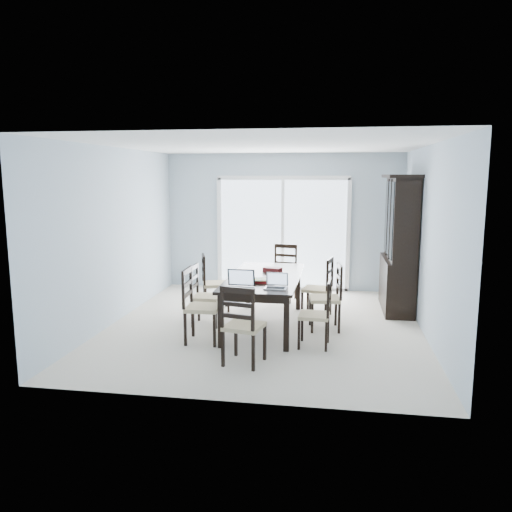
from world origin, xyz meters
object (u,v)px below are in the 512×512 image
object	(u,v)px
chair_left_far	(210,276)
cell_phone	(249,290)
chair_left_near	(196,297)
china_hutch	(399,245)
chair_end_far	(284,266)
chair_right_mid	(332,290)
chair_end_near	(241,317)
hot_tub	(262,255)
dining_table	(265,281)
laptop_dark	(239,285)
chair_left_mid	(201,288)
game_box	(273,270)
chair_right_far	(323,281)
chair_right_near	(321,307)
laptop_silver	(276,285)

from	to	relation	value
chair_left_far	cell_phone	xyz separation A→B (m)	(0.92, -1.64, 0.19)
chair_left_near	chair_left_far	xyz separation A→B (m)	(-0.20, 1.54, -0.04)
china_hutch	chair_end_far	xyz separation A→B (m)	(-1.91, 0.41, -0.47)
chair_right_mid	cell_phone	distance (m)	1.39
chair_end_near	chair_right_mid	bearing A→B (deg)	69.32
chair_end_near	hot_tub	bearing A→B (deg)	107.84
dining_table	laptop_dark	world-z (taller)	laptop_dark
chair_left_mid	chair_end_far	distance (m)	2.02
dining_table	chair_left_far	xyz separation A→B (m)	(-1.00, 0.73, -0.11)
chair_left_near	china_hutch	bearing A→B (deg)	124.83
chair_left_near	game_box	bearing A→B (deg)	141.06
dining_table	game_box	xyz separation A→B (m)	(0.08, 0.32, 0.11)
chair_right_mid	game_box	bearing A→B (deg)	62.91
chair_left_mid	game_box	bearing A→B (deg)	111.01
hot_tub	game_box	bearing A→B (deg)	-78.86
chair_left_mid	chair_end_far	size ratio (longest dim) A/B	0.92
hot_tub	chair_left_near	bearing A→B (deg)	-92.73
china_hutch	cell_phone	xyz separation A→B (m)	(-2.10, -2.16, -0.31)
china_hutch	chair_right_far	size ratio (longest dim) A/B	2.03
chair_left_near	chair_right_far	bearing A→B (deg)	129.69
laptop_dark	cell_phone	bearing A→B (deg)	5.30
game_box	hot_tub	world-z (taller)	hot_tub
chair_left_far	game_box	distance (m)	1.16
chair_end_near	cell_phone	xyz separation A→B (m)	(-0.03, 0.66, 0.17)
hot_tub	chair_end_near	bearing A→B (deg)	-84.17
chair_right_near	chair_right_mid	xyz separation A→B (m)	(0.12, 0.77, 0.05)
chair_end_far	hot_tub	world-z (taller)	chair_end_far
chair_right_far	laptop_silver	world-z (taller)	chair_right_far
chair_right_near	laptop_silver	world-z (taller)	chair_right_near
chair_end_near	game_box	size ratio (longest dim) A/B	4.13
chair_left_far	chair_right_mid	distance (m)	2.09
chair_right_mid	chair_right_far	size ratio (longest dim) A/B	1.02
chair_left_near	chair_end_near	bearing A→B (deg)	43.25
dining_table	chair_right_mid	distance (m)	0.97
chair_left_mid	dining_table	bearing A→B (deg)	93.93
chair_left_near	laptop_dark	size ratio (longest dim) A/B	3.12
china_hutch	cell_phone	bearing A→B (deg)	-134.13
laptop_dark	game_box	distance (m)	1.27
chair_left_near	chair_left_far	world-z (taller)	chair_left_near
chair_left_mid	chair_end_far	bearing A→B (deg)	148.83
chair_left_near	laptop_dark	xyz separation A→B (m)	(0.60, -0.11, 0.21)
chair_left_near	game_box	xyz separation A→B (m)	(0.88, 1.14, 0.18)
chair_left_near	hot_tub	size ratio (longest dim) A/B	0.60
chair_left_near	chair_end_far	xyz separation A→B (m)	(0.91, 2.47, -0.01)
laptop_silver	chair_left_mid	bearing A→B (deg)	151.07
laptop_silver	laptop_dark	bearing A→B (deg)	-161.29
chair_right_mid	chair_right_far	bearing A→B (deg)	5.79
chair_end_far	laptop_silver	world-z (taller)	chair_end_far
chair_left_far	chair_end_near	distance (m)	2.49
chair_right_mid	cell_phone	world-z (taller)	chair_right_mid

